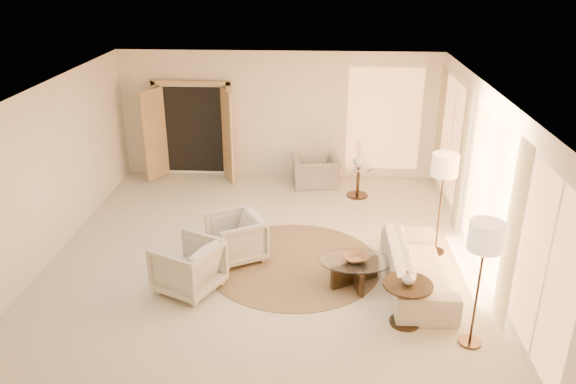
# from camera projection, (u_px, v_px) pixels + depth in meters

# --- Properties ---
(room) EXTENTS (7.04, 8.04, 2.83)m
(room) POSITION_uv_depth(u_px,v_px,m) (261.00, 184.00, 8.67)
(room) COLOR beige
(room) RESTS_ON ground
(windows_right) EXTENTS (0.10, 6.40, 2.40)m
(windows_right) POSITION_uv_depth(u_px,v_px,m) (485.00, 189.00, 8.60)
(windows_right) COLOR #F7A563
(windows_right) RESTS_ON room
(window_back_corner) EXTENTS (1.70, 0.10, 2.40)m
(window_back_corner) POSITION_uv_depth(u_px,v_px,m) (384.00, 120.00, 12.20)
(window_back_corner) COLOR #F7A563
(window_back_corner) RESTS_ON room
(curtains_right) EXTENTS (0.06, 5.20, 2.60)m
(curtains_right) POSITION_uv_depth(u_px,v_px,m) (467.00, 171.00, 9.45)
(curtains_right) COLOR tan
(curtains_right) RESTS_ON room
(french_doors) EXTENTS (1.95, 0.66, 2.16)m
(french_doors) POSITION_uv_depth(u_px,v_px,m) (193.00, 131.00, 12.41)
(french_doors) COLOR tan
(french_doors) RESTS_ON room
(area_rug) EXTENTS (3.37, 3.37, 0.01)m
(area_rug) POSITION_uv_depth(u_px,v_px,m) (294.00, 263.00, 9.19)
(area_rug) COLOR #453420
(area_rug) RESTS_ON room
(sofa) EXTENTS (0.87, 2.22, 0.65)m
(sofa) POSITION_uv_depth(u_px,v_px,m) (417.00, 266.00, 8.47)
(sofa) COLOR beige
(sofa) RESTS_ON room
(armchair_left) EXTENTS (1.07, 1.09, 0.85)m
(armchair_left) POSITION_uv_depth(u_px,v_px,m) (236.00, 236.00, 9.18)
(armchair_left) COLOR beige
(armchair_left) RESTS_ON room
(armchair_right) EXTENTS (1.09, 1.11, 0.87)m
(armchair_right) POSITION_uv_depth(u_px,v_px,m) (188.00, 264.00, 8.31)
(armchair_right) COLOR beige
(armchair_right) RESTS_ON room
(accent_chair) EXTENTS (1.06, 0.76, 0.86)m
(accent_chair) POSITION_uv_depth(u_px,v_px,m) (315.00, 167.00, 12.13)
(accent_chair) COLOR gray
(accent_chair) RESTS_ON room
(coffee_table) EXTENTS (1.45, 1.45, 0.40)m
(coffee_table) POSITION_uv_depth(u_px,v_px,m) (355.00, 269.00, 8.53)
(coffee_table) COLOR black
(coffee_table) RESTS_ON room
(end_table) EXTENTS (0.67, 0.67, 0.63)m
(end_table) POSITION_uv_depth(u_px,v_px,m) (407.00, 296.00, 7.53)
(end_table) COLOR black
(end_table) RESTS_ON room
(side_table) EXTENTS (0.57, 0.57, 0.66)m
(side_table) POSITION_uv_depth(u_px,v_px,m) (358.00, 178.00, 11.60)
(side_table) COLOR #2F2318
(side_table) RESTS_ON room
(floor_lamp_near) EXTENTS (0.43, 0.43, 1.76)m
(floor_lamp_near) POSITION_uv_depth(u_px,v_px,m) (444.00, 170.00, 8.96)
(floor_lamp_near) COLOR #2F2318
(floor_lamp_near) RESTS_ON room
(floor_lamp_far) EXTENTS (0.42, 0.42, 1.75)m
(floor_lamp_far) POSITION_uv_depth(u_px,v_px,m) (485.00, 242.00, 6.73)
(floor_lamp_far) COLOR #2F2318
(floor_lamp_far) RESTS_ON room
(bowl) EXTENTS (0.48, 0.48, 0.09)m
(bowl) POSITION_uv_depth(u_px,v_px,m) (355.00, 258.00, 8.46)
(bowl) COLOR brown
(bowl) RESTS_ON coffee_table
(end_vase) EXTENTS (0.21, 0.21, 0.19)m
(end_vase) POSITION_uv_depth(u_px,v_px,m) (409.00, 278.00, 7.42)
(end_vase) COLOR silver
(end_vase) RESTS_ON end_table
(side_vase) EXTENTS (0.28, 0.28, 0.28)m
(side_vase) POSITION_uv_depth(u_px,v_px,m) (359.00, 160.00, 11.44)
(side_vase) COLOR silver
(side_vase) RESTS_ON side_table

